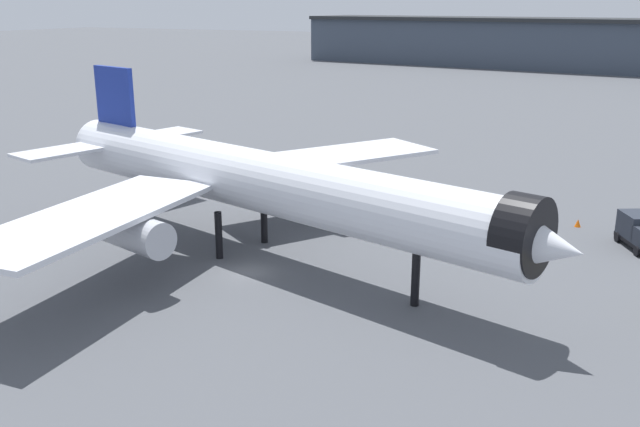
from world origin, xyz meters
The scene contains 4 objects.
ground centered at (0.00, 0.00, 0.00)m, with size 900.00×900.00×0.00m, color #4C4F54.
airliner_near_gate centered at (-1.30, 3.94, 6.68)m, with size 55.29×49.53×15.17m.
terminal_building centered at (-0.43, 202.27, 8.46)m, with size 187.92×50.60×26.65m.
traffic_cone_near_nose centered at (22.88, 24.86, 0.39)m, with size 0.62×0.62×0.78m, color #F2600C.
Camera 1 is at (28.91, -45.44, 21.28)m, focal length 39.14 mm.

